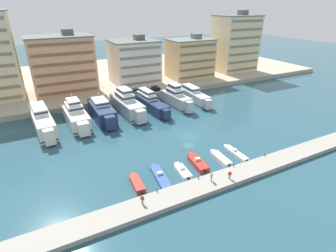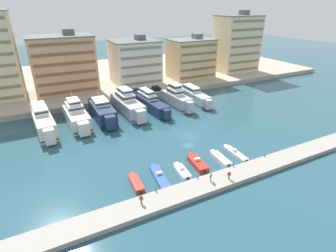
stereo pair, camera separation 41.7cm
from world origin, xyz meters
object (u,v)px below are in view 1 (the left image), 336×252
at_px(yacht_navy_center, 149,102).
at_px(motorboat_blue_left, 160,177).
at_px(car_black_center_left, 155,88).
at_px(car_silver_mid_left, 144,89).
at_px(yacht_silver_center_left, 127,105).
at_px(motorboat_red_far_left, 137,183).
at_px(motorboat_white_center, 221,159).
at_px(car_blue_left, 135,91).
at_px(pedestrian_far_side, 212,176).
at_px(yacht_silver_center_right, 176,99).
at_px(yacht_ivory_far_left, 42,120).
at_px(motorboat_white_mid_left, 182,171).
at_px(pedestrian_near_edge, 230,174).
at_px(motorboat_red_center_left, 198,163).
at_px(car_blue_far_left, 126,92).
at_px(motorboat_white_center_right, 236,153).
at_px(yacht_silver_mid_right, 193,95).
at_px(pedestrian_mid_deck, 142,199).
at_px(yacht_ivory_left, 76,116).
at_px(yacht_navy_mid_left, 102,112).

height_order(yacht_navy_center, motorboat_blue_left, yacht_navy_center).
bearing_deg(yacht_navy_center, car_black_center_left, 57.50).
bearing_deg(car_silver_mid_left, yacht_silver_center_left, -130.78).
distance_m(motorboat_red_far_left, motorboat_white_center, 18.73).
distance_m(car_blue_left, car_black_center_left, 7.45).
bearing_deg(car_silver_mid_left, pedestrian_far_side, -99.41).
relative_size(yacht_silver_center_right, car_silver_mid_left, 3.80).
bearing_deg(yacht_ivory_far_left, yacht_silver_center_left, 0.58).
distance_m(motorboat_white_mid_left, pedestrian_near_edge, 9.16).
height_order(motorboat_white_mid_left, motorboat_red_center_left, motorboat_red_center_left).
bearing_deg(motorboat_white_center, car_blue_far_left, 96.07).
bearing_deg(car_black_center_left, motorboat_red_far_left, -118.24).
height_order(yacht_ivory_far_left, motorboat_white_center_right, yacht_ivory_far_left).
relative_size(motorboat_red_center_left, pedestrian_far_side, 4.12).
bearing_deg(car_silver_mid_left, yacht_ivory_far_left, -159.76).
bearing_deg(yacht_silver_center_right, yacht_silver_mid_right, 15.13).
height_order(yacht_ivory_far_left, motorboat_white_mid_left, yacht_ivory_far_left).
xyz_separation_m(motorboat_white_mid_left, pedestrian_near_edge, (6.14, -6.64, 1.45)).
distance_m(yacht_navy_center, pedestrian_mid_deck, 44.73).
height_order(yacht_ivory_left, motorboat_red_far_left, yacht_ivory_left).
distance_m(motorboat_blue_left, car_blue_left, 47.92).
distance_m(yacht_silver_center_right, motorboat_white_center_right, 32.45).
distance_m(motorboat_white_center, motorboat_white_center_right, 4.56).
bearing_deg(car_silver_mid_left, car_blue_far_left, -178.41).
xyz_separation_m(yacht_silver_center_right, car_blue_left, (-8.96, 13.70, 0.05)).
distance_m(yacht_silver_center_left, yacht_silver_center_right, 16.06).
distance_m(yacht_navy_mid_left, pedestrian_near_edge, 42.16).
bearing_deg(pedestrian_mid_deck, yacht_silver_center_right, 54.42).
bearing_deg(car_blue_far_left, pedestrian_far_side, -91.84).
distance_m(yacht_ivory_far_left, motorboat_white_center, 46.88).
bearing_deg(yacht_ivory_far_left, pedestrian_far_side, -57.41).
height_order(yacht_ivory_far_left, motorboat_white_center, yacht_ivory_far_left).
bearing_deg(motorboat_white_center, motorboat_white_mid_left, -179.58).
bearing_deg(yacht_ivory_far_left, yacht_navy_center, 1.71).
distance_m(yacht_silver_center_right, motorboat_blue_left, 39.00).
relative_size(motorboat_blue_left, pedestrian_far_side, 5.06).
relative_size(motorboat_red_center_left, car_blue_left, 1.72).
height_order(yacht_silver_center_left, pedestrian_mid_deck, yacht_silver_center_left).
distance_m(motorboat_blue_left, car_blue_far_left, 47.19).
relative_size(yacht_navy_mid_left, motorboat_white_mid_left, 3.01).
height_order(yacht_ivory_left, motorboat_red_center_left, yacht_ivory_left).
bearing_deg(motorboat_white_center_right, motorboat_red_center_left, 177.96).
distance_m(yacht_ivory_far_left, pedestrian_near_edge, 50.01).
bearing_deg(motorboat_blue_left, yacht_navy_mid_left, 94.26).
distance_m(motorboat_red_center_left, car_silver_mid_left, 46.45).
xyz_separation_m(yacht_silver_center_right, motorboat_red_center_left, (-12.57, -31.90, -2.11)).
relative_size(yacht_silver_center_right, motorboat_blue_left, 1.80).
bearing_deg(yacht_silver_center_left, motorboat_blue_left, -99.05).
bearing_deg(car_blue_left, car_silver_mid_left, 3.56).
height_order(yacht_silver_mid_right, motorboat_red_far_left, yacht_silver_mid_right).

